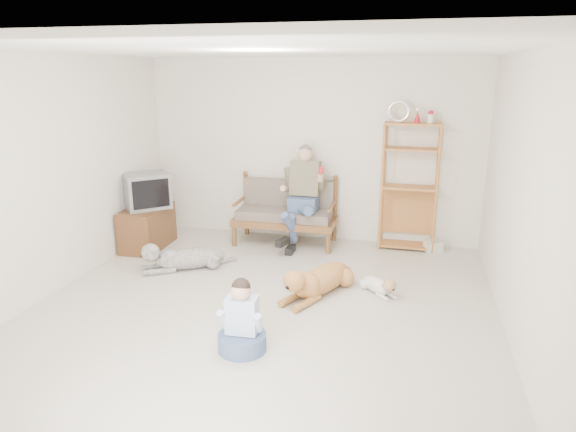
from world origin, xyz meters
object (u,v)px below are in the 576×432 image
(loveseat, at_px, (286,211))
(etagere, at_px, (409,186))
(golden_retriever, at_px, (317,281))
(tv_stand, at_px, (147,227))

(loveseat, relative_size, etagere, 0.71)
(loveseat, distance_m, etagere, 1.83)
(loveseat, xyz_separation_m, etagere, (1.77, 0.14, 0.45))
(loveseat, relative_size, golden_retriever, 1.14)
(loveseat, distance_m, tv_stand, 2.06)
(etagere, height_order, tv_stand, etagere)
(etagere, relative_size, tv_stand, 2.33)
(tv_stand, xyz_separation_m, golden_retriever, (2.73, -1.05, -0.13))
(golden_retriever, bearing_deg, etagere, 89.03)
(loveseat, bearing_deg, tv_stand, -160.10)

